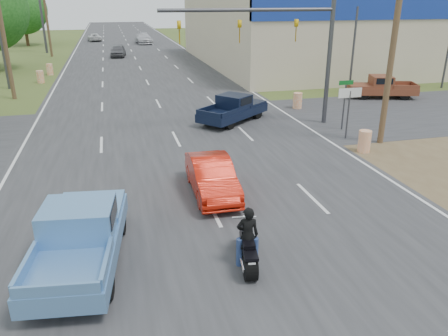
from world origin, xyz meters
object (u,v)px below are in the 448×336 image
object	(u,v)px
brown_pickup	(380,87)
distant_car_silver	(144,38)
red_convertible	(212,177)
distant_car_grey	(118,51)
navy_pickup	(234,108)
rider	(247,239)
blue_pickup	(81,233)
motorcycle	(248,251)
distant_car_white	(94,37)

from	to	relation	value
brown_pickup	distant_car_silver	size ratio (longest dim) A/B	0.93
red_convertible	distant_car_grey	size ratio (longest dim) A/B	0.99
distant_car_grey	navy_pickup	bearing A→B (deg)	-74.08
rider	brown_pickup	size ratio (longest dim) A/B	0.32
blue_pickup	distant_car_grey	xyz separation A→B (m)	(2.15, 43.86, -0.16)
red_convertible	brown_pickup	bearing A→B (deg)	41.99
rider	brown_pickup	xyz separation A→B (m)	(15.05, 17.37, -0.02)
distant_car_silver	motorcycle	bearing A→B (deg)	-95.94
motorcycle	navy_pickup	bearing A→B (deg)	85.12
red_convertible	distant_car_silver	bearing A→B (deg)	89.29
motorcycle	distant_car_grey	distance (m)	45.21
motorcycle	red_convertible	bearing A→B (deg)	97.91
red_convertible	blue_pickup	bearing A→B (deg)	-140.47
red_convertible	distant_car_grey	world-z (taller)	distant_car_grey
motorcycle	blue_pickup	bearing A→B (deg)	171.85
distant_car_grey	red_convertible	bearing A→B (deg)	-81.13
motorcycle	blue_pickup	xyz separation A→B (m)	(-4.15, 1.31, 0.37)
red_convertible	navy_pickup	distance (m)	9.89
brown_pickup	distant_car_white	size ratio (longest dim) A/B	1.18
red_convertible	rider	size ratio (longest dim) A/B	2.50
red_convertible	rider	bearing A→B (deg)	-89.90
brown_pickup	motorcycle	bearing A→B (deg)	156.26
red_convertible	distant_car_white	size ratio (longest dim) A/B	0.95
red_convertible	navy_pickup	size ratio (longest dim) A/B	0.85
blue_pickup	distant_car_grey	bearing A→B (deg)	94.82
distant_car_grey	distant_car_white	size ratio (longest dim) A/B	0.96
blue_pickup	navy_pickup	size ratio (longest dim) A/B	1.12
brown_pickup	distant_car_grey	bearing A→B (deg)	48.68
blue_pickup	distant_car_white	size ratio (longest dim) A/B	1.25
motorcycle	distant_car_silver	world-z (taller)	distant_car_silver
distant_car_silver	distant_car_white	xyz separation A→B (m)	(-7.34, 6.18, -0.19)
distant_car_grey	distant_car_white	xyz separation A→B (m)	(-3.13, 21.28, -0.10)
distant_car_white	blue_pickup	bearing A→B (deg)	83.90
blue_pickup	red_convertible	bearing A→B (deg)	45.70
brown_pickup	distant_car_white	distance (m)	53.01
motorcycle	navy_pickup	world-z (taller)	navy_pickup
blue_pickup	navy_pickup	distance (m)	14.77
motorcycle	brown_pickup	xyz separation A→B (m)	(15.06, 17.43, 0.30)
red_convertible	distant_car_grey	bearing A→B (deg)	94.44
navy_pickup	distant_car_grey	world-z (taller)	navy_pickup
rider	red_convertible	bearing A→B (deg)	-82.00
blue_pickup	brown_pickup	distance (m)	25.07
red_convertible	motorcycle	bearing A→B (deg)	-89.99
distant_car_silver	distant_car_white	bearing A→B (deg)	136.07
red_convertible	distant_car_white	distance (m)	62.02
navy_pickup	distant_car_grey	bearing A→B (deg)	150.53
rider	navy_pickup	world-z (taller)	rider
distant_car_white	navy_pickup	bearing A→B (deg)	92.40
rider	distant_car_grey	world-z (taller)	rider
distant_car_grey	distant_car_silver	world-z (taller)	distant_car_silver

